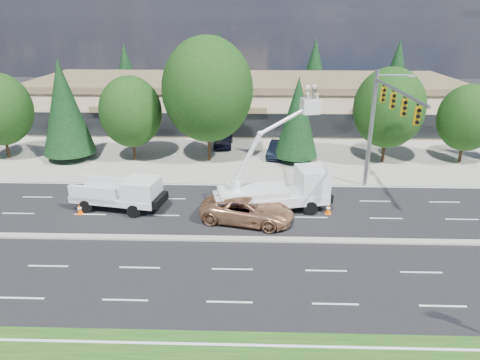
{
  "coord_description": "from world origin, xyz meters",
  "views": [
    {
      "loc": [
        1.01,
        -22.75,
        12.75
      ],
      "look_at": [
        0.2,
        3.83,
        2.4
      ],
      "focal_mm": 32.0,
      "sensor_mm": 36.0,
      "label": 1
    }
  ],
  "objects_px": {
    "signal_mast": "(382,116)",
    "utility_pickup": "(123,197)",
    "bucket_truck": "(282,185)",
    "minivan": "(247,210)"
  },
  "relations": [
    {
      "from": "bucket_truck",
      "to": "minivan",
      "type": "distance_m",
      "value": 3.15
    },
    {
      "from": "signal_mast",
      "to": "utility_pickup",
      "type": "relative_size",
      "value": 1.59
    },
    {
      "from": "signal_mast",
      "to": "bucket_truck",
      "type": "xyz_separation_m",
      "value": [
        -6.99,
        -2.69,
        -4.21
      ]
    },
    {
      "from": "bucket_truck",
      "to": "minivan",
      "type": "height_order",
      "value": "bucket_truck"
    },
    {
      "from": "bucket_truck",
      "to": "minivan",
      "type": "bearing_deg",
      "value": -153.46
    },
    {
      "from": "bucket_truck",
      "to": "utility_pickup",
      "type": "bearing_deg",
      "value": 169.4
    },
    {
      "from": "utility_pickup",
      "to": "bucket_truck",
      "type": "relative_size",
      "value": 0.74
    },
    {
      "from": "utility_pickup",
      "to": "bucket_truck",
      "type": "distance_m",
      "value": 11.03
    },
    {
      "from": "utility_pickup",
      "to": "minivan",
      "type": "xyz_separation_m",
      "value": [
        8.65,
        -1.62,
        -0.12
      ]
    },
    {
      "from": "signal_mast",
      "to": "bucket_truck",
      "type": "relative_size",
      "value": 1.19
    }
  ]
}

